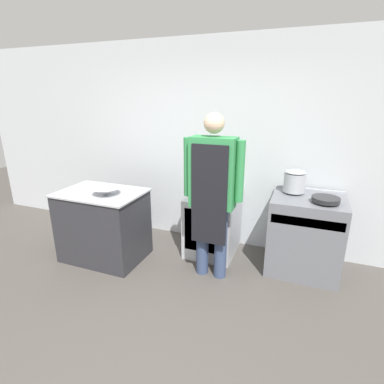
% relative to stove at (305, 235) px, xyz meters
% --- Properties ---
extents(ground_plane, '(14.00, 14.00, 0.00)m').
position_rel_stove_xyz_m(ground_plane, '(-1.24, -1.74, -0.46)').
color(ground_plane, '#4C4742').
extents(wall_back, '(8.00, 0.05, 2.70)m').
position_rel_stove_xyz_m(wall_back, '(-1.24, 0.41, 0.89)').
color(wall_back, silver).
rests_on(wall_back, ground_plane).
extents(prep_counter, '(1.02, 0.72, 0.88)m').
position_rel_stove_xyz_m(prep_counter, '(-2.36, -0.60, -0.01)').
color(prep_counter, '#2D2D33').
rests_on(prep_counter, ground_plane).
extents(stove, '(0.79, 0.67, 0.93)m').
position_rel_stove_xyz_m(stove, '(0.00, 0.00, 0.00)').
color(stove, slate).
rests_on(stove, ground_plane).
extents(fridge_unit, '(0.61, 0.67, 0.78)m').
position_rel_stove_xyz_m(fridge_unit, '(-1.13, 0.03, -0.06)').
color(fridge_unit, silver).
rests_on(fridge_unit, ground_plane).
extents(person_cook, '(0.66, 0.24, 1.84)m').
position_rel_stove_xyz_m(person_cook, '(-0.98, -0.50, 0.60)').
color(person_cook, '#38476B').
rests_on(person_cook, ground_plane).
extents(mixing_bowl, '(0.33, 0.33, 0.08)m').
position_rel_stove_xyz_m(mixing_bowl, '(-2.23, -0.66, 0.47)').
color(mixing_bowl, '#B2B5BC').
rests_on(mixing_bowl, prep_counter).
extents(stock_pot, '(0.24, 0.24, 0.26)m').
position_rel_stove_xyz_m(stock_pot, '(-0.18, 0.12, 0.60)').
color(stock_pot, '#B2B5BC').
rests_on(stock_pot, stove).
extents(saute_pan, '(0.29, 0.29, 0.05)m').
position_rel_stove_xyz_m(saute_pan, '(0.16, -0.12, 0.49)').
color(saute_pan, '#262628').
rests_on(saute_pan, stove).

